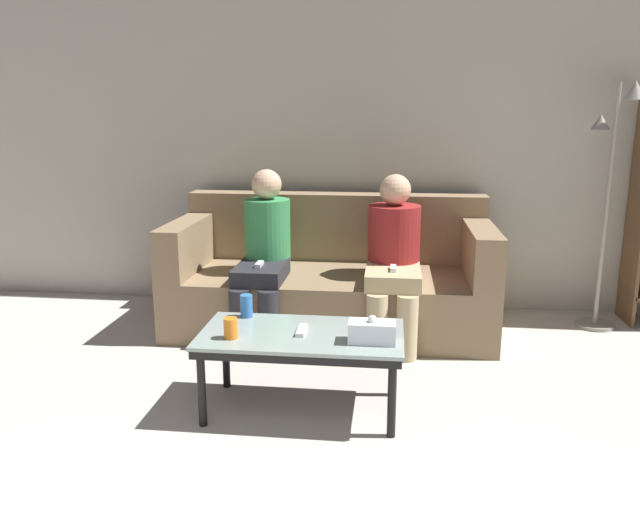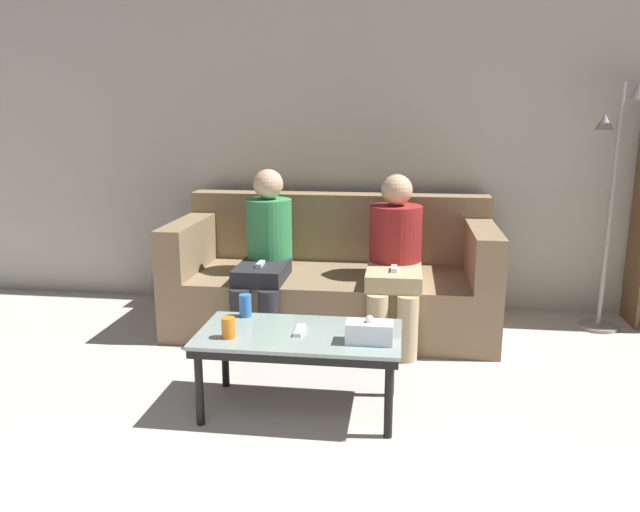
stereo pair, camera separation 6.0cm
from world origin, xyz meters
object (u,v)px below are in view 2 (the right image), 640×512
Objects in this scene: couch at (333,281)px; seated_person_mid_left at (395,254)px; game_remote at (299,330)px; standing_lamp at (616,181)px; seated_person_left_end at (266,250)px; cup_near_left at (245,306)px; coffee_table at (300,341)px; cup_near_right at (228,328)px; tissue_box at (369,332)px.

seated_person_mid_left reaches higher than couch.
couch reaches higher than game_remote.
standing_lamp is 1.55m from seated_person_mid_left.
game_remote is 1.16m from seated_person_left_end.
couch is 1.31m from game_remote.
cup_near_left reaches higher than game_remote.
game_remote is at bearing -32.09° from cup_near_left.
seated_person_mid_left is at bearing 49.01° from cup_near_left.
seated_person_mid_left reaches higher than coffee_table.
couch is 0.54m from seated_person_mid_left.
seated_person_mid_left is (0.44, 1.08, 0.15)m from game_remote.
seated_person_left_end is at bearing 110.68° from game_remote.
seated_person_left_end reaches higher than cup_near_left.
couch is 2.17× the size of coffee_table.
standing_lamp is (2.19, 1.60, 0.56)m from cup_near_right.
cup_near_right is 0.09× the size of seated_person_left_end.
cup_near_right reaches higher than coffee_table.
standing_lamp is 1.51× the size of seated_person_left_end.
seated_person_left_end is 1.02× the size of seated_person_mid_left.
game_remote is at bearing -69.32° from seated_person_left_end.
coffee_table is 1.16m from seated_person_left_end.
seated_person_mid_left is at bearing -28.44° from couch.
standing_lamp reaches higher than seated_person_mid_left.
standing_lamp reaches higher than coffee_table.
tissue_box is 1.47× the size of game_remote.
game_remote is 1.17m from seated_person_mid_left.
cup_near_right is 0.67× the size of game_remote.
seated_person_left_end is (-2.27, -0.41, -0.44)m from standing_lamp.
coffee_table is at bearing 20.13° from cup_near_right.
cup_near_right is 1.42m from seated_person_mid_left.
standing_lamp reaches higher than couch.
cup_near_right is at bearing -159.87° from game_remote.
game_remote is 0.09× the size of standing_lamp.
standing_lamp is at bearing 5.32° from couch.
standing_lamp reaches higher than cup_near_right.
coffee_table is 0.39m from cup_near_left.
seated_person_mid_left is (0.85, 0.01, -0.00)m from seated_person_left_end.
seated_person_mid_left is (0.76, 1.20, 0.11)m from cup_near_right.
cup_near_left is (-0.34, -1.11, 0.15)m from couch.
coffee_table is at bearing 92.68° from game_remote.
coffee_table is 2.47m from standing_lamp.
cup_near_left is 0.11× the size of seated_person_left_end.
game_remote is at bearing -112.21° from seated_person_mid_left.
couch is 1.31m from coffee_table.
seated_person_left_end reaches higher than couch.
game_remote is 0.14× the size of seated_person_mid_left.
cup_near_right is 0.46× the size of tissue_box.
seated_person_left_end reaches higher than seated_person_mid_left.
tissue_box is 2.25m from standing_lamp.
couch is 1.30× the size of standing_lamp.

